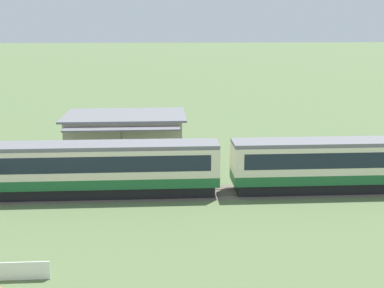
{
  "coord_description": "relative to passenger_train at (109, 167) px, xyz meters",
  "views": [
    {
      "loc": [
        8.3,
        -37.79,
        13.51
      ],
      "look_at": [
        10.68,
        2.25,
        3.35
      ],
      "focal_mm": 45.0,
      "sensor_mm": 36.0,
      "label": 1
    }
  ],
  "objects": [
    {
      "name": "ground_plane",
      "position": [
        -3.84,
        0.82,
        -2.37
      ],
      "size": [
        600.0,
        600.0,
        0.0
      ],
      "primitive_type": "plane",
      "color": "#566B42"
    },
    {
      "name": "passenger_train",
      "position": [
        0.0,
        0.0,
        0.0
      ],
      "size": [
        56.85,
        2.9,
        4.28
      ],
      "color": "#1E6033",
      "rests_on": "ground_plane"
    },
    {
      "name": "railway_track",
      "position": [
        2.61,
        0.0,
        -2.36
      ],
      "size": [
        120.97,
        3.6,
        0.04
      ],
      "color": "#665B51",
      "rests_on": "ground_plane"
    },
    {
      "name": "station_building",
      "position": [
        0.54,
        10.99,
        -0.08
      ],
      "size": [
        12.16,
        8.74,
        4.53
      ],
      "color": "#BCB293",
      "rests_on": "ground_plane"
    }
  ]
}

